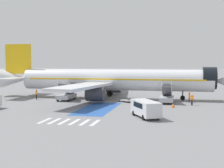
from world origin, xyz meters
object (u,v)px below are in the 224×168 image
Objects in this scene: boarding_stairs_forward at (167,97)px; fuel_tanker at (101,81)px; ground_crew_0 at (36,94)px; ground_crew_3 at (105,95)px; service_van_0 at (146,107)px; ground_crew_2 at (192,99)px; traffic_cone_2 at (97,100)px; traffic_cone_1 at (173,105)px; ground_crew_1 at (189,96)px; traffic_cone_0 at (132,105)px; boarding_stairs_aft at (66,95)px; airliner at (112,80)px; baggage_cart at (126,100)px.

fuel_tanker is (-17.21, 24.75, 0.90)m from boarding_stairs_forward.
ground_crew_0 is 12.42m from ground_crew_3.
ground_crew_0 is at bearing 118.36° from service_van_0.
ground_crew_2 is 3.55× the size of traffic_cone_2.
ground_crew_0 is (-5.89, -24.70, -0.81)m from fuel_tanker.
traffic_cone_1 is 1.33× the size of traffic_cone_2.
fuel_tanker is at bearing -56.04° from ground_crew_0.
boarding_stairs_forward is 10.52× the size of traffic_cone_2.
ground_crew_1 is 3.64m from ground_crew_2.
traffic_cone_2 is (-6.97, 5.77, -0.07)m from traffic_cone_0.
traffic_cone_1 is at bearing -144.51° from ground_crew_0.
boarding_stairs_aft reaches higher than traffic_cone_1.
ground_crew_2 is (0.28, -3.63, 0.01)m from ground_crew_1.
service_van_0 is (15.18, -38.95, -0.63)m from fuel_tanker.
ground_crew_3 is at bearing -65.41° from fuel_tanker.
airliner reaches higher than ground_crew_1.
boarding_stairs_forward reaches higher than baggage_cart.
boarding_stairs_forward reaches higher than ground_crew_0.
airliner is 8.56× the size of boarding_stairs_forward.
ground_crew_0 is 27.13m from ground_crew_2.
airliner is 13.86m from ground_crew_0.
traffic_cone_2 is (-11.90, 0.10, -0.70)m from boarding_stairs_forward.
airliner is 14.97× the size of baggage_cart.
fuel_tanker reaches higher than traffic_cone_1.
traffic_cone_1 is (11.86, -6.49, -0.63)m from ground_crew_3.
fuel_tanker is 35.00m from traffic_cone_1.
traffic_cone_2 is at bearing 0.41° from boarding_stairs_aft.
boarding_stairs_aft is at bearing 171.24° from ground_crew_3.
ground_crew_2 is 1.05× the size of ground_crew_3.
baggage_cart is at bearing 80.77° from service_van_0.
traffic_cone_1 reaches higher than traffic_cone_2.
traffic_cone_1 is at bearing 90.91° from baggage_cart.
fuel_tanker is 31.17m from ground_crew_1.
ground_crew_3 is at bearing -157.60° from ground_crew_2.
ground_crew_1 is 15.66m from traffic_cone_2.
ground_crew_2 reaches higher than ground_crew_3.
traffic_cone_1 is at bearing -77.42° from boarding_stairs_forward.
boarding_stairs_aft is at bearing -57.73° from baggage_cart.
ground_crew_1 reaches higher than traffic_cone_2.
service_van_0 is 25.43m from ground_crew_0.
airliner reaches higher than ground_crew_2.
ground_crew_1 is (20.88, -23.12, -0.84)m from fuel_tanker.
boarding_stairs_aft is 21.47m from ground_crew_2.
boarding_stairs_aft is 5.57m from traffic_cone_2.
airliner is 67.87× the size of traffic_cone_1.
boarding_stairs_aft is at bearing -58.13° from airliner.
boarding_stairs_forward is 4.01m from ground_crew_1.
fuel_tanker is 34.12m from ground_crew_2.
airliner is at bearing 86.00° from service_van_0.
ground_crew_0 is at bearing 162.50° from traffic_cone_0.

